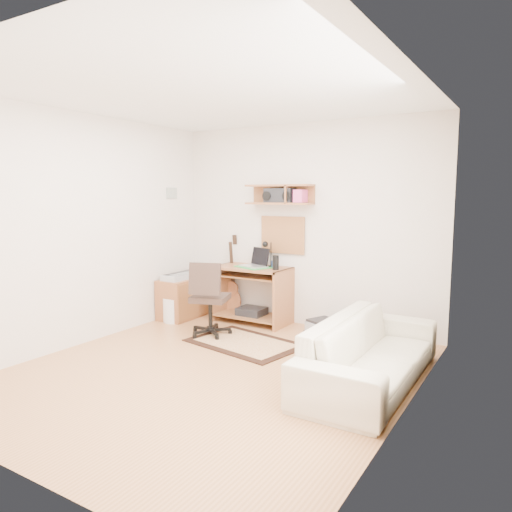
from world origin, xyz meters
The scene contains 22 objects.
floor centered at (0.00, 0.00, -0.01)m, with size 3.60×4.00×0.01m, color tan.
ceiling centered at (0.00, 0.00, 2.60)m, with size 3.60×4.00×0.01m, color white.
back_wall centered at (0.00, 2.00, 1.30)m, with size 3.60×0.01×2.60m, color silver.
left_wall centered at (-1.80, 0.00, 1.30)m, with size 0.01×4.00×2.60m, color silver.
right_wall centered at (1.80, 0.00, 1.30)m, with size 0.01×4.00×2.60m, color silver.
wall_shelf centered at (-0.30, 1.88, 1.70)m, with size 0.90×0.25×0.26m, color #A36239.
cork_board centered at (-0.30, 1.98, 1.17)m, with size 0.64×0.03×0.49m, color tan.
wall_photo centered at (-1.79, 1.50, 1.72)m, with size 0.02×0.20×0.15m, color #4C8CBF.
desk centered at (-0.63, 1.73, 0.38)m, with size 1.00×0.55×0.75m, color #A36239, non-canonical shape.
laptop centered at (-0.59, 1.71, 0.88)m, with size 0.34×0.34×0.26m, color silver, non-canonical shape.
speaker centered at (-0.24, 1.68, 0.84)m, with size 0.08×0.08×0.18m, color black.
desk_lamp centered at (-0.41, 1.87, 0.92)m, with size 0.11×0.11×0.34m, color black, non-canonical shape.
pencil_cup centered at (-0.35, 1.83, 0.79)m, with size 0.06×0.06×0.09m, color #324E97.
boombox centered at (-0.29, 1.87, 1.68)m, with size 0.39×0.18×0.20m, color black.
rug centered at (-0.20, 0.89, 0.01)m, with size 1.25×0.83×0.02m, color beige.
task_chair centered at (-0.73, 0.95, 0.46)m, with size 0.47×0.47×0.93m, color #33251E, non-canonical shape.
cabinet centered at (-1.58, 1.55, 0.28)m, with size 0.40×0.90×0.55m, color #A36239.
music_keyboard centered at (-1.58, 1.55, 0.59)m, with size 0.26×0.83×0.07m, color #B2B5BA.
guitar centered at (-1.07, 1.86, 0.57)m, with size 0.31×0.19×1.15m, color #A85C33, non-canonical shape.
waste_basket centered at (-1.54, 1.19, 0.16)m, with size 0.27×0.27×0.32m, color white.
printer centered at (0.45, 1.73, 0.09)m, with size 0.42×0.33×0.16m, color #A5A8AA.
sofa centered at (1.38, 0.53, 0.39)m, with size 1.99×0.58×0.78m, color beige.
Camera 1 is at (2.66, -3.57, 1.69)m, focal length 33.44 mm.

